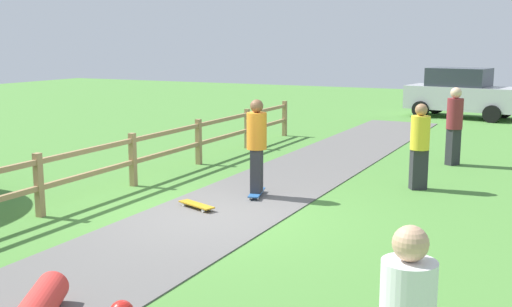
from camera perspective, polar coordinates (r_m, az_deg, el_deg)
ground_plane at (r=10.76m, az=-4.14°, el=-5.74°), size 60.00×60.00×0.00m
asphalt_path at (r=10.76m, az=-4.14°, el=-5.69°), size 2.40×28.00×0.02m
wooden_fence at (r=12.11m, az=-14.85°, el=-1.02°), size 0.12×18.12×1.10m
skater_riding at (r=11.83m, az=0.06°, el=1.00°), size 0.47×0.82×1.86m
skateboard_loose at (r=11.20m, az=-5.43°, el=-4.66°), size 0.82×0.47×0.08m
bystander_yellow at (r=12.92m, az=14.67°, el=0.98°), size 0.53×0.53×1.73m
bystander_maroon at (r=15.71m, az=17.60°, el=2.75°), size 0.52×0.52×1.87m
parked_car_silver at (r=25.64m, az=18.22°, el=5.25°), size 4.41×2.49×1.92m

